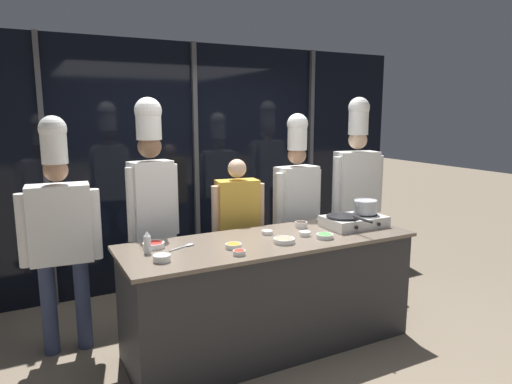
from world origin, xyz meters
The scene contains 22 objects.
ground_plane centered at (0.00, 0.00, 0.00)m, with size 24.00×24.00×0.00m, color #7F705B.
window_wall_back centered at (0.00, 1.77, 1.35)m, with size 5.48×0.09×2.70m.
demo_counter centered at (0.00, 0.00, 0.47)m, with size 2.42×0.83×0.93m.
portable_stove centered at (0.87, 0.00, 0.98)m, with size 0.54×0.37×0.11m.
frying_pan centered at (0.74, -0.01, 1.06)m, with size 0.30×0.52×0.04m.
stock_pot centered at (0.99, 0.00, 1.11)m, with size 0.24×0.21×0.12m.
squeeze_bottle_clear centered at (-0.99, 0.08, 1.01)m, with size 0.05×0.05×0.17m.
prep_bowl_mushrooms centered at (0.04, -0.15, 0.95)m, with size 0.17×0.17×0.04m.
prep_bowl_carrots centered at (-0.37, -0.10, 0.95)m, with size 0.12×0.12×0.04m.
prep_bowl_scallions centered at (0.41, -0.19, 0.95)m, with size 0.14×0.14×0.04m.
prep_bowl_bell_pepper centered at (-0.91, 0.19, 0.96)m, with size 0.17×0.17×0.04m.
prep_bowl_rice centered at (0.05, 0.14, 0.95)m, with size 0.10×0.10×0.03m.
prep_bowl_soy_glaze centered at (0.43, 0.19, 0.96)m, with size 0.11×0.11×0.05m.
prep_bowl_onion centered at (-0.94, -0.15, 0.96)m, with size 0.12×0.12×0.05m.
prep_bowl_bean_sprouts centered at (0.30, -0.05, 0.95)m, with size 0.10×0.10×0.04m.
prep_bowl_chili_flakes centered at (-0.41, -0.27, 0.95)m, with size 0.09×0.09×0.04m.
serving_spoon_slotted centered at (-0.68, 0.11, 0.94)m, with size 0.24×0.13×0.02m.
chef_head centered at (-1.52, 0.69, 1.08)m, with size 0.61×0.28×1.93m.
chef_sous centered at (-0.77, 0.73, 1.28)m, with size 0.47×0.25×2.08m.
person_guest centered at (0.02, 0.67, 0.92)m, with size 0.51×0.25×1.52m.
chef_line centered at (0.71, 0.73, 1.11)m, with size 0.56×0.27×1.94m.
chef_pastry centered at (1.49, 0.74, 1.21)m, with size 0.60×0.31×2.11m.
Camera 1 is at (-1.75, -3.14, 1.96)m, focal length 32.00 mm.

